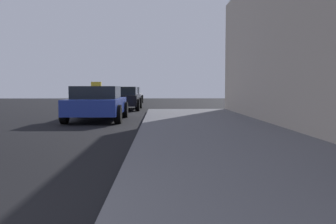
% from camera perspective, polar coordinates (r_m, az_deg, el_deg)
% --- Properties ---
extents(car_blue, '(2.02, 4.03, 1.43)m').
position_cam_1_polar(car_blue, '(13.93, -10.87, 1.36)').
color(car_blue, '#233899').
rests_on(car_blue, ground_plane).
extents(car_black, '(1.98, 4.20, 1.27)m').
position_cam_1_polar(car_black, '(20.67, -6.97, 2.16)').
color(car_black, black).
rests_on(car_black, ground_plane).
extents(car_silver, '(2.03, 4.46, 1.27)m').
position_cam_1_polar(car_silver, '(28.42, -6.02, 2.59)').
color(car_silver, '#B7B7BF').
rests_on(car_silver, ground_plane).
extents(car_green, '(2.01, 4.07, 1.27)m').
position_cam_1_polar(car_green, '(36.88, -5.81, 2.85)').
color(car_green, '#196638').
rests_on(car_green, ground_plane).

